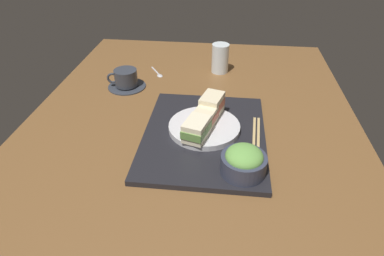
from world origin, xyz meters
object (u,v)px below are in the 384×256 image
at_px(sandwich_middle, 204,118).
at_px(teaspoon, 158,74).
at_px(drinking_glass, 220,58).
at_px(sandwich_plate, 204,127).
at_px(salad_bowl, 244,161).
at_px(sandwich_near, 196,129).
at_px(sandwich_far, 212,105).
at_px(chopsticks_pair, 256,138).
at_px(coffee_cup, 126,79).

xyz_separation_m(sandwich_middle, teaspoon, (0.37, 0.20, -0.05)).
relative_size(drinking_glass, teaspoon, 1.19).
distance_m(sandwich_plate, drinking_glass, 0.42).
bearing_deg(sandwich_middle, salad_bowl, -147.59).
relative_size(sandwich_near, salad_bowl, 0.89).
bearing_deg(drinking_glass, sandwich_far, 178.47).
xyz_separation_m(sandwich_plate, chopsticks_pair, (-0.03, -0.14, -0.00)).
bearing_deg(teaspoon, sandwich_middle, -151.08).
height_order(sandwich_near, sandwich_far, sandwich_far).
bearing_deg(salad_bowl, chopsticks_pair, -15.69).
relative_size(chopsticks_pair, teaspoon, 2.13).
height_order(sandwich_middle, chopsticks_pair, sandwich_middle).
distance_m(sandwich_far, coffee_cup, 0.37).
bearing_deg(coffee_cup, sandwich_near, -138.54).
xyz_separation_m(sandwich_middle, chopsticks_pair, (-0.03, -0.14, -0.04)).
relative_size(sandwich_plate, coffee_cup, 1.50).
bearing_deg(sandwich_middle, teaspoon, 28.92).
height_order(salad_bowl, chopsticks_pair, salad_bowl).
height_order(salad_bowl, drinking_glass, drinking_glass).
bearing_deg(sandwich_plate, sandwich_near, 165.07).
distance_m(sandwich_near, drinking_glass, 0.48).
bearing_deg(sandwich_middle, drinking_glass, -3.51).
relative_size(sandwich_plate, drinking_glass, 1.83).
distance_m(sandwich_near, salad_bowl, 0.16).
bearing_deg(drinking_glass, teaspoon, 102.73).
xyz_separation_m(sandwich_middle, salad_bowl, (-0.17, -0.10, -0.01)).
distance_m(sandwich_near, teaspoon, 0.47).
bearing_deg(chopsticks_pair, sandwich_middle, 78.32).
height_order(chopsticks_pair, drinking_glass, drinking_glass).
distance_m(chopsticks_pair, coffee_cup, 0.53).
bearing_deg(chopsticks_pair, sandwich_near, 101.21).
height_order(sandwich_middle, sandwich_far, sandwich_far).
height_order(sandwich_near, salad_bowl, salad_bowl).
relative_size(chopsticks_pair, drinking_glass, 1.80).
relative_size(salad_bowl, drinking_glass, 0.99).
distance_m(sandwich_middle, teaspoon, 0.43).
bearing_deg(drinking_glass, salad_bowl, -172.35).
relative_size(coffee_cup, drinking_glass, 1.22).
distance_m(sandwich_near, chopsticks_pair, 0.17).
xyz_separation_m(sandwich_plate, coffee_cup, (0.26, 0.30, 0.01)).
bearing_deg(drinking_glass, sandwich_near, 175.01).
bearing_deg(salad_bowl, sandwich_plate, 32.41).
bearing_deg(sandwich_plate, sandwich_middle, 33.69).
height_order(coffee_cup, drinking_glass, drinking_glass).
height_order(sandwich_near, drinking_glass, drinking_glass).
relative_size(salad_bowl, coffee_cup, 0.81).
height_order(sandwich_far, teaspoon, sandwich_far).
distance_m(sandwich_far, chopsticks_pair, 0.16).
bearing_deg(sandwich_far, sandwich_plate, 165.07).
bearing_deg(sandwich_plate, salad_bowl, -147.59).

